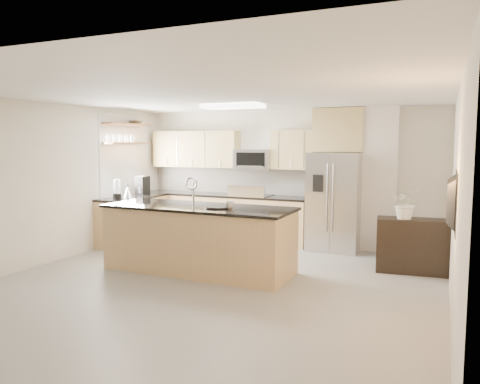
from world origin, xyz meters
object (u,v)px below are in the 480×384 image
at_px(credenza, 412,246).
at_px(kettle, 128,192).
at_px(flower_vase, 406,195).
at_px(range, 252,218).
at_px(island, 199,239).
at_px(coffee_maker, 142,186).
at_px(bowl, 136,122).
at_px(television, 447,200).
at_px(refrigerator, 335,202).
at_px(cup, 230,205).
at_px(microwave, 254,159).
at_px(platter, 218,207).
at_px(blender, 117,191).

relative_size(credenza, kettle, 4.12).
relative_size(credenza, flower_vase, 1.42).
relative_size(range, credenza, 1.11).
distance_m(island, flower_vase, 3.18).
bearing_deg(credenza, coffee_maker, 169.16).
bearing_deg(bowl, television, -23.13).
bearing_deg(refrigerator, island, -124.64).
bearing_deg(cup, bowl, 148.84).
xyz_separation_m(microwave, platter, (0.45, -2.50, -0.61)).
height_order(coffee_maker, television, television).
bearing_deg(cup, microwave, 104.28).
distance_m(cup, blender, 2.86).
bearing_deg(range, kettle, -147.97).
bearing_deg(television, bowl, 66.87).
bearing_deg(cup, television, -13.91).
xyz_separation_m(microwave, cup, (0.65, -2.54, -0.57)).
bearing_deg(kettle, microwave, 34.49).
bearing_deg(refrigerator, credenza, -36.43).
height_order(range, coffee_maker, coffee_maker).
bearing_deg(island, flower_vase, 22.89).
distance_m(island, credenza, 3.23).
bearing_deg(flower_vase, television, -74.53).
height_order(refrigerator, island, refrigerator).
relative_size(range, island, 0.39).
xyz_separation_m(coffee_maker, flower_vase, (5.06, -0.46, 0.08)).
bearing_deg(refrigerator, blender, -158.46).
bearing_deg(island, blender, 160.31).
height_order(island, cup, island).
bearing_deg(bowl, range, 16.36).
xyz_separation_m(kettle, flower_vase, (4.99, 0.11, 0.15)).
bearing_deg(bowl, cup, -31.16).
bearing_deg(range, flower_vase, -21.31).
bearing_deg(platter, blender, 161.28).
bearing_deg(flower_vase, blender, -175.88).
relative_size(island, television, 2.72).
bearing_deg(microwave, coffee_maker, -158.61).
distance_m(microwave, platter, 2.61).
relative_size(platter, television, 0.37).
relative_size(refrigerator, flower_vase, 2.46).
relative_size(range, blender, 3.16).
xyz_separation_m(platter, coffee_maker, (-2.54, 1.68, 0.08)).
xyz_separation_m(island, kettle, (-2.11, 1.06, 0.53)).
height_order(island, bowl, bowl).
height_order(blender, coffee_maker, coffee_maker).
distance_m(kettle, flower_vase, 4.99).
height_order(bowl, television, bowl).
distance_m(range, bowl, 3.02).
height_order(microwave, flower_vase, microwave).
distance_m(island, television, 3.62).
distance_m(cup, coffee_maker, 3.23).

